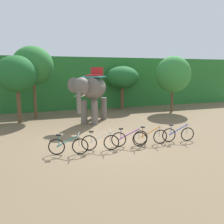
# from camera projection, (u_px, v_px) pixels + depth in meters

# --- Properties ---
(ground_plane) EXTENTS (80.00, 80.00, 0.00)m
(ground_plane) POSITION_uv_depth(u_px,v_px,m) (103.00, 141.00, 11.79)
(ground_plane) COLOR brown
(foliage_hedge) EXTENTS (36.00, 6.00, 4.76)m
(foliage_hedge) POSITION_uv_depth(u_px,v_px,m) (65.00, 82.00, 23.48)
(foliage_hedge) COLOR #28702D
(foliage_hedge) RESTS_ON ground
(tree_far_left) EXTENTS (2.75, 2.75, 4.55)m
(tree_far_left) POSITION_uv_depth(u_px,v_px,m) (17.00, 74.00, 15.52)
(tree_far_left) COLOR brown
(tree_far_left) RESTS_ON ground
(tree_center_right) EXTENTS (2.93, 2.93, 5.31)m
(tree_center_right) POSITION_uv_depth(u_px,v_px,m) (33.00, 66.00, 16.85)
(tree_center_right) COLOR brown
(tree_center_right) RESTS_ON ground
(tree_far_right) EXTENTS (3.02, 3.02, 3.95)m
(tree_far_right) POSITION_uv_depth(u_px,v_px,m) (122.00, 78.00, 21.22)
(tree_far_right) COLOR brown
(tree_far_right) RESTS_ON ground
(tree_center) EXTENTS (2.96, 2.96, 4.78)m
(tree_center) POSITION_uv_depth(u_px,v_px,m) (173.00, 74.00, 19.81)
(tree_center) COLOR brown
(tree_center) RESTS_ON ground
(elephant) EXTENTS (3.42, 3.92, 3.78)m
(elephant) POSITION_uv_depth(u_px,v_px,m) (92.00, 91.00, 15.78)
(elephant) COLOR #665E56
(elephant) RESTS_ON ground
(bike_teal) EXTENTS (1.66, 0.63, 0.92)m
(bike_teal) POSITION_uv_depth(u_px,v_px,m) (68.00, 146.00, 9.87)
(bike_teal) COLOR black
(bike_teal) RESTS_ON ground
(bike_white) EXTENTS (1.66, 0.64, 0.92)m
(bike_white) POSITION_uv_depth(u_px,v_px,m) (100.00, 142.00, 10.40)
(bike_white) COLOR black
(bike_white) RESTS_ON ground
(bike_purple) EXTENTS (1.66, 0.64, 0.92)m
(bike_purple) POSITION_uv_depth(u_px,v_px,m) (129.00, 139.00, 10.91)
(bike_purple) COLOR black
(bike_purple) RESTS_ON ground
(bike_orange) EXTENTS (1.69, 0.52, 0.92)m
(bike_orange) POSITION_uv_depth(u_px,v_px,m) (150.00, 136.00, 11.28)
(bike_orange) COLOR black
(bike_orange) RESTS_ON ground
(bike_blue) EXTENTS (1.70, 0.52, 0.92)m
(bike_blue) POSITION_uv_depth(u_px,v_px,m) (178.00, 134.00, 11.72)
(bike_blue) COLOR black
(bike_blue) RESTS_ON ground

